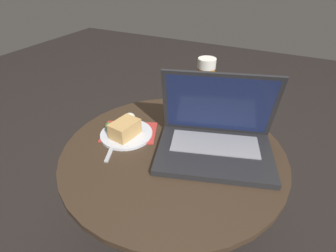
# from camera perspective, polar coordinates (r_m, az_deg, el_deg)

# --- Properties ---
(ground_plane) EXTENTS (6.00, 6.00, 0.00)m
(ground_plane) POSITION_cam_1_polar(r_m,az_deg,el_deg) (1.22, 0.83, -25.82)
(ground_plane) COLOR black
(table) EXTENTS (0.67, 0.67, 0.55)m
(table) POSITION_cam_1_polar(r_m,az_deg,el_deg) (0.92, 1.02, -13.55)
(table) COLOR #9E9EA3
(table) RESTS_ON ground_plane
(napkin) EXTENTS (0.21, 0.18, 0.00)m
(napkin) POSITION_cam_1_polar(r_m,az_deg,el_deg) (0.88, -8.41, -1.30)
(napkin) COLOR #B7332D
(napkin) RESTS_ON table
(laptop) EXTENTS (0.39, 0.32, 0.24)m
(laptop) POSITION_cam_1_polar(r_m,az_deg,el_deg) (0.78, 10.33, -2.27)
(laptop) COLOR #232326
(laptop) RESTS_ON table
(beer_glass) EXTENTS (0.06, 0.06, 0.22)m
(beer_glass) POSITION_cam_1_polar(r_m,az_deg,el_deg) (0.91, 7.98, 7.76)
(beer_glass) COLOR #C6701E
(beer_glass) RESTS_ON table
(snack_plate) EXTENTS (0.17, 0.17, 0.06)m
(snack_plate) POSITION_cam_1_polar(r_m,az_deg,el_deg) (0.86, -9.19, -0.80)
(snack_plate) COLOR silver
(snack_plate) RESTS_ON table
(fork) EXTENTS (0.08, 0.16, 0.00)m
(fork) POSITION_cam_1_polar(r_m,az_deg,el_deg) (0.85, -11.54, -3.34)
(fork) COLOR #B2B2B7
(fork) RESTS_ON table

